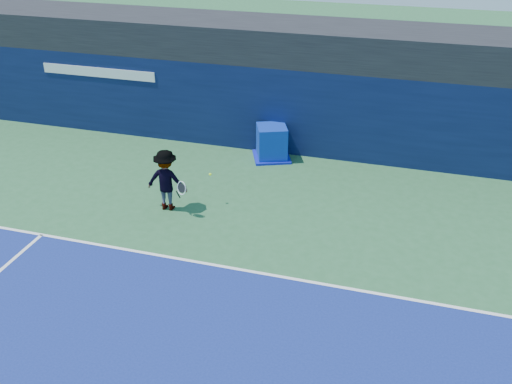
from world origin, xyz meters
TOP-DOWN VIEW (x-y plane):
  - ground at (0.00, 0.00)m, footprint 80.00×80.00m
  - baseline at (0.00, 3.00)m, footprint 24.00×0.10m
  - stadium_band at (0.00, 11.50)m, footprint 36.00×3.00m
  - back_wall_assembly at (-0.00, 10.50)m, footprint 36.00×1.03m
  - equipment_cart at (-0.33, 9.55)m, footprint 1.59×1.59m
  - tennis_player at (-2.31, 5.32)m, footprint 1.37×0.77m
  - tennis_ball at (-1.21, 5.94)m, footprint 0.08×0.08m

SIDE VIEW (x-z plane):
  - ground at x=0.00m, z-range 0.00..0.00m
  - baseline at x=0.00m, z-range 0.01..0.01m
  - equipment_cart at x=-0.33m, z-range -0.05..1.11m
  - tennis_player at x=-2.31m, z-range 0.00..1.83m
  - tennis_ball at x=-1.21m, z-range 0.92..1.00m
  - back_wall_assembly at x=0.00m, z-range 0.00..3.00m
  - stadium_band at x=0.00m, z-range 3.00..4.20m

